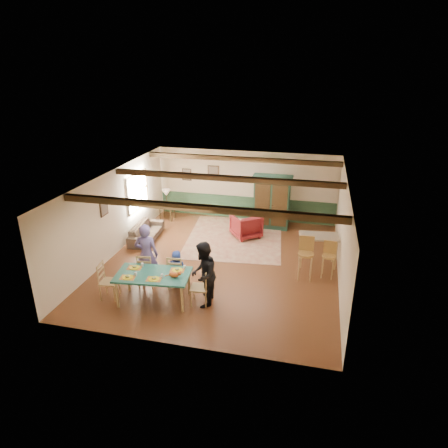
% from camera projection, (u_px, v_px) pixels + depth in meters
% --- Properties ---
extents(floor, '(8.00, 8.00, 0.00)m').
position_uv_depth(floor, '(221.00, 263.00, 12.37)').
color(floor, '#522917').
rests_on(floor, ground).
extents(wall_back, '(7.00, 0.02, 2.70)m').
position_uv_depth(wall_back, '(246.00, 186.00, 15.48)').
color(wall_back, beige).
rests_on(wall_back, floor).
extents(wall_left, '(0.02, 8.00, 2.70)m').
position_uv_depth(wall_left, '(114.00, 213.00, 12.63)').
color(wall_left, beige).
rests_on(wall_left, floor).
extents(wall_right, '(0.02, 8.00, 2.70)m').
position_uv_depth(wall_right, '(343.00, 233.00, 11.11)').
color(wall_right, beige).
rests_on(wall_right, floor).
extents(ceiling, '(7.00, 8.00, 0.02)m').
position_uv_depth(ceiling, '(221.00, 179.00, 11.36)').
color(ceiling, silver).
rests_on(ceiling, wall_back).
extents(wainscot_back, '(6.95, 0.03, 0.90)m').
position_uv_depth(wainscot_back, '(245.00, 208.00, 15.79)').
color(wainscot_back, '#223F29').
rests_on(wainscot_back, floor).
extents(ceiling_beam_front, '(6.95, 0.16, 0.16)m').
position_uv_depth(ceiling_beam_front, '(197.00, 208.00, 9.32)').
color(ceiling_beam_front, black).
rests_on(ceiling_beam_front, ceiling).
extents(ceiling_beam_mid, '(6.95, 0.16, 0.16)m').
position_uv_depth(ceiling_beam_mid, '(224.00, 178.00, 11.76)').
color(ceiling_beam_mid, black).
rests_on(ceiling_beam_mid, ceiling).
extents(ceiling_beam_back, '(6.95, 0.16, 0.16)m').
position_uv_depth(ceiling_beam_back, '(241.00, 159.00, 14.10)').
color(ceiling_beam_back, black).
rests_on(ceiling_beam_back, ceiling).
extents(window_left, '(0.06, 1.60, 1.30)m').
position_uv_depth(window_left, '(137.00, 192.00, 14.08)').
color(window_left, white).
rests_on(window_left, wall_left).
extents(picture_left_wall, '(0.04, 0.42, 0.52)m').
position_uv_depth(picture_left_wall, '(104.00, 207.00, 11.93)').
color(picture_left_wall, gray).
rests_on(picture_left_wall, wall_left).
extents(picture_back_a, '(0.45, 0.04, 0.55)m').
position_uv_depth(picture_back_a, '(213.00, 173.00, 15.56)').
color(picture_back_a, gray).
rests_on(picture_back_a, wall_back).
extents(picture_back_b, '(0.38, 0.04, 0.48)m').
position_uv_depth(picture_back_b, '(187.00, 175.00, 15.86)').
color(picture_back_b, gray).
rests_on(picture_back_b, wall_back).
extents(dining_table, '(1.98, 1.25, 0.78)m').
position_uv_depth(dining_table, '(154.00, 287.00, 10.27)').
color(dining_table, '#1C594D').
rests_on(dining_table, floor).
extents(dining_chair_far_left, '(0.49, 0.50, 0.99)m').
position_uv_depth(dining_chair_far_left, '(147.00, 269.00, 10.97)').
color(dining_chair_far_left, tan).
rests_on(dining_chair_far_left, floor).
extents(dining_chair_far_right, '(0.49, 0.50, 0.99)m').
position_uv_depth(dining_chair_far_right, '(176.00, 271.00, 10.87)').
color(dining_chair_far_right, tan).
rests_on(dining_chair_far_right, floor).
extents(dining_chair_end_left, '(0.50, 0.49, 0.99)m').
position_uv_depth(dining_chair_end_left, '(109.00, 281.00, 10.37)').
color(dining_chair_end_left, tan).
rests_on(dining_chair_end_left, floor).
extents(dining_chair_end_right, '(0.50, 0.49, 0.99)m').
position_uv_depth(dining_chair_end_right, '(199.00, 287.00, 10.10)').
color(dining_chair_end_right, tan).
rests_on(dining_chair_end_right, floor).
extents(person_man, '(0.70, 0.50, 1.79)m').
position_uv_depth(person_man, '(147.00, 255.00, 10.89)').
color(person_man, '#62528D').
rests_on(person_man, floor).
extents(person_woman, '(0.74, 0.90, 1.71)m').
position_uv_depth(person_woman, '(203.00, 274.00, 9.95)').
color(person_woman, black).
rests_on(person_woman, floor).
extents(person_child, '(0.54, 0.39, 1.04)m').
position_uv_depth(person_child, '(177.00, 269.00, 10.94)').
color(person_child, navy).
rests_on(person_child, floor).
extents(cat, '(0.39, 0.19, 0.19)m').
position_uv_depth(cat, '(174.00, 274.00, 9.93)').
color(cat, '#C85923').
rests_on(cat, dining_table).
extents(place_setting_near_left, '(0.45, 0.36, 0.11)m').
position_uv_depth(place_setting_near_left, '(128.00, 276.00, 9.93)').
color(place_setting_near_left, yellow).
rests_on(place_setting_near_left, dining_table).
extents(place_setting_near_center, '(0.45, 0.36, 0.11)m').
position_uv_depth(place_setting_near_center, '(154.00, 277.00, 9.85)').
color(place_setting_near_center, yellow).
rests_on(place_setting_near_center, dining_table).
extents(place_setting_far_left, '(0.45, 0.36, 0.11)m').
position_uv_depth(place_setting_far_left, '(134.00, 266.00, 10.41)').
color(place_setting_far_left, yellow).
rests_on(place_setting_far_left, dining_table).
extents(place_setting_far_right, '(0.45, 0.36, 0.11)m').
position_uv_depth(place_setting_far_right, '(177.00, 269.00, 10.28)').
color(place_setting_far_right, yellow).
rests_on(place_setting_far_right, dining_table).
extents(area_rug, '(3.64, 4.18, 0.01)m').
position_uv_depth(area_rug, '(235.00, 238.00, 14.17)').
color(area_rug, beige).
rests_on(area_rug, floor).
extents(armoire, '(1.43, 0.58, 2.01)m').
position_uv_depth(armoire, '(272.00, 202.00, 14.70)').
color(armoire, '#17392B').
rests_on(armoire, floor).
extents(armchair, '(1.28, 1.29, 0.84)m').
position_uv_depth(armchair, '(246.00, 226.00, 14.11)').
color(armchair, '#511015').
rests_on(armchair, floor).
extents(sofa, '(0.87, 1.93, 0.55)m').
position_uv_depth(sofa, '(146.00, 232.00, 13.98)').
color(sofa, '#423329').
rests_on(sofa, floor).
extents(end_table, '(0.54, 0.54, 0.65)m').
position_uv_depth(end_table, '(167.00, 212.00, 15.69)').
color(end_table, black).
rests_on(end_table, floor).
extents(table_lamp, '(0.37, 0.37, 0.59)m').
position_uv_depth(table_lamp, '(166.00, 197.00, 15.46)').
color(table_lamp, tan).
rests_on(table_lamp, end_table).
extents(counter_table, '(1.22, 0.79, 0.97)m').
position_uv_depth(counter_table, '(318.00, 250.00, 12.11)').
color(counter_table, tan).
rests_on(counter_table, floor).
extents(bar_stool_left, '(0.46, 0.51, 1.26)m').
position_uv_depth(bar_stool_left, '(306.00, 259.00, 11.24)').
color(bar_stool_left, '#B68A46').
rests_on(bar_stool_left, floor).
extents(bar_stool_right, '(0.42, 0.45, 1.07)m').
position_uv_depth(bar_stool_right, '(328.00, 260.00, 11.37)').
color(bar_stool_right, '#B68A46').
rests_on(bar_stool_right, floor).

